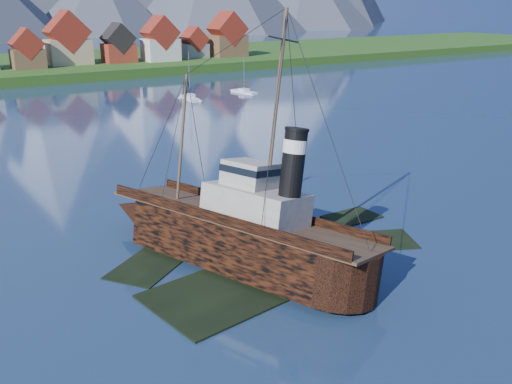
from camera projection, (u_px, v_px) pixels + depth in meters
ground at (266, 266)px, 52.54m from camera, size 1400.00×1400.00×0.00m
shoal at (269, 257)px, 55.28m from camera, size 31.71×21.24×1.14m
seawall at (0, 88)px, 157.46m from camera, size 600.00×2.50×2.00m
tugboat_wreck at (228, 229)px, 52.95m from camera, size 7.11×30.64×24.28m
sailboat_d at (190, 99)px, 139.44m from camera, size 3.26×8.93×11.90m
sailboat_e at (244, 92)px, 149.26m from camera, size 3.22×8.94×10.14m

